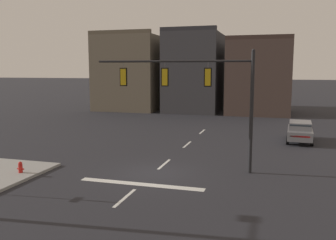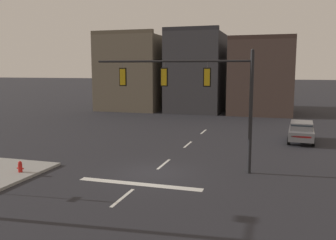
{
  "view_description": "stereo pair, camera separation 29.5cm",
  "coord_description": "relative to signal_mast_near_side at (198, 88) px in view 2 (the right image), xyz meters",
  "views": [
    {
      "loc": [
        6.12,
        -18.27,
        5.6
      ],
      "look_at": [
        -0.38,
        4.14,
        2.37
      ],
      "focal_mm": 38.94,
      "sensor_mm": 36.0,
      "label": 1
    },
    {
      "loc": [
        6.4,
        -18.19,
        5.6
      ],
      "look_at": [
        -0.38,
        4.14,
        2.37
      ],
      "focal_mm": 38.94,
      "sensor_mm": 36.0,
      "label": 2
    }
  ],
  "objects": [
    {
      "name": "signal_mast_near_side",
      "position": [
        0.0,
        0.0,
        0.0
      ],
      "size": [
        8.52,
        1.13,
        6.68
      ],
      "color": "black",
      "rests_on": "ground"
    },
    {
      "name": "car_lot_nearside",
      "position": [
        5.98,
        10.26,
        -3.78
      ],
      "size": [
        2.11,
        4.53,
        1.61
      ],
      "color": "slate",
      "rests_on": "ground"
    },
    {
      "name": "lane_centreline",
      "position": [
        -2.23,
        0.76,
        -4.63
      ],
      "size": [
        0.16,
        26.4,
        0.01
      ],
      "color": "silver",
      "rests_on": "ground"
    },
    {
      "name": "stop_bar_paint",
      "position": [
        -2.23,
        -3.24,
        -4.63
      ],
      "size": [
        6.4,
        0.5,
        0.01
      ],
      "primitive_type": "cube",
      "color": "silver",
      "rests_on": "ground"
    },
    {
      "name": "fire_hydrant",
      "position": [
        -8.93,
        -3.58,
        -4.31
      ],
      "size": [
        0.4,
        0.3,
        0.75
      ],
      "color": "red",
      "rests_on": "ground"
    },
    {
      "name": "building_row",
      "position": [
        -8.37,
        30.6,
        0.36
      ],
      "size": [
        25.76,
        13.4,
        10.82
      ],
      "color": "#665B4C",
      "rests_on": "ground"
    },
    {
      "name": "ground_plane",
      "position": [
        -2.23,
        -1.24,
        -4.64
      ],
      "size": [
        400.0,
        400.0,
        0.0
      ],
      "primitive_type": "plane",
      "color": "#232328"
    }
  ]
}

